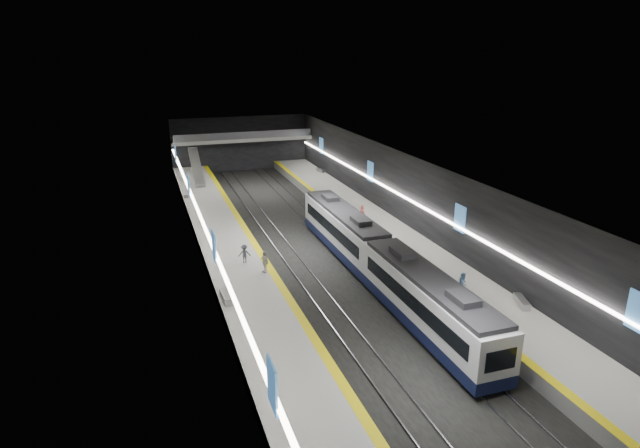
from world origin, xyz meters
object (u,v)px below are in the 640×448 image
object	(u,v)px
passenger_left_b	(244,254)
passenger_left_a	(265,262)
bench_right_far	(321,171)
escalator	(196,167)
bench_right_near	(522,302)
bench_left_near	(226,297)
train	(379,259)
bench_left_far	(187,194)
passenger_right_b	(463,284)
passenger_right_a	(362,214)

from	to	relation	value
passenger_left_b	passenger_left_a	bearing A→B (deg)	124.82
bench_right_far	escalator	bearing A→B (deg)	168.59
passenger_left_a	escalator	bearing A→B (deg)	163.86
bench_right_near	passenger_left_b	distance (m)	21.27
bench_left_near	passenger_left_b	distance (m)	6.74
train	bench_left_far	xyz separation A→B (m)	(-12.00, 27.60, -0.97)
train	bench_left_near	size ratio (longest dim) A/B	14.65
escalator	bench_right_far	world-z (taller)	escalator
escalator	passenger_right_b	bearing A→B (deg)	-70.57
escalator	passenger_left_a	bearing A→B (deg)	-87.04
train	passenger_left_b	xyz separation A→B (m)	(-9.47, 5.42, -0.42)
bench_right_far	passenger_left_b	distance (m)	33.55
train	bench_right_near	size ratio (longest dim) A/B	15.29
bench_left_near	passenger_right_a	size ratio (longest dim) A/B	1.08
bench_left_far	escalator	bearing A→B (deg)	84.03
bench_left_near	passenger_left_b	xyz separation A→B (m)	(2.53, 6.23, 0.53)
passenger_right_a	passenger_right_b	bearing A→B (deg)	161.28
passenger_left_b	bench_left_near	bearing A→B (deg)	78.01
bench_left_far	bench_right_far	bearing A→B (deg)	30.06
bench_left_far	passenger_right_b	world-z (taller)	passenger_right_b
train	passenger_left_a	world-z (taller)	train
escalator	passenger_right_b	size ratio (longest dim) A/B	4.95
bench_right_near	bench_right_far	world-z (taller)	bench_right_near
bench_right_far	passenger_left_b	size ratio (longest dim) A/B	1.06
escalator	bench_left_near	size ratio (longest dim) A/B	3.90
train	bench_right_far	world-z (taller)	train
passenger_right_b	passenger_left_b	bearing A→B (deg)	110.99
escalator	bench_left_far	world-z (taller)	escalator
passenger_right_a	bench_left_near	bearing A→B (deg)	108.17
bench_left_far	passenger_left_a	bearing A→B (deg)	-71.85
bench_left_far	passenger_left_a	xyz separation A→B (m)	(3.64, -24.59, 0.64)
bench_right_far	passenger_right_a	size ratio (longest dim) A/B	0.86
bench_right_far	passenger_right_b	xyz separation A→B (m)	(-2.90, -39.91, 0.61)
bench_left_near	passenger_right_a	bearing A→B (deg)	35.88
train	passenger_left_a	bearing A→B (deg)	160.18
passenger_right_b	passenger_left_a	world-z (taller)	passenger_left_a
bench_right_near	passenger_right_b	distance (m)	4.04
bench_left_far	bench_left_near	bearing A→B (deg)	-80.27
bench_right_far	passenger_right_a	bearing A→B (deg)	-109.72
train	bench_left_near	bearing A→B (deg)	-176.16
bench_right_far	passenger_right_a	distance (m)	23.23
bench_left_far	bench_right_near	distance (m)	40.38
escalator	passenger_right_a	size ratio (longest dim) A/B	4.19
escalator	train	bearing A→B (deg)	-73.93
passenger_right_a	passenger_left_b	size ratio (longest dim) A/B	1.22
train	bench_left_near	xyz separation A→B (m)	(-12.00, -0.81, -0.95)
bench_left_far	bench_right_far	distance (m)	20.26
train	passenger_left_b	bearing A→B (deg)	150.20
train	escalator	size ratio (longest dim) A/B	3.76
bench_left_near	bench_left_far	size ratio (longest dim) A/B	1.11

